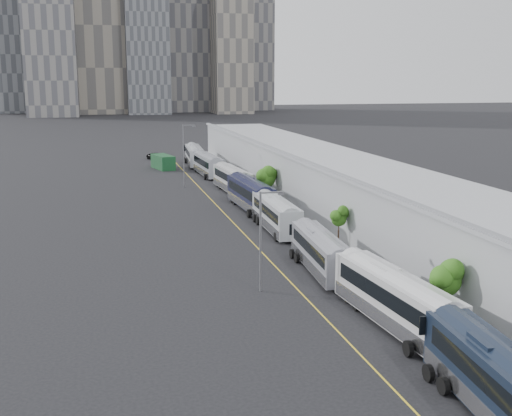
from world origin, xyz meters
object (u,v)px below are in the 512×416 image
object	(u,v)px
bus_5	(250,197)
street_lamp_far	(185,152)
bus_7	(208,166)
bus_8	(194,157)
bus_2	(394,303)
street_lamp_near	(263,234)
suv	(156,156)
bus_6	(232,182)
bus_3	(321,255)
bus_4	(276,217)
shipping_container	(163,162)
bus_1	(504,393)

from	to	relation	value
bus_5	street_lamp_far	xyz separation A→B (m)	(-5.92, 19.11, 3.91)
bus_7	bus_8	distance (m)	14.17
bus_8	street_lamp_far	size ratio (longest dim) A/B	1.37
bus_2	bus_7	distance (m)	72.07
street_lamp_near	suv	bearing A→B (deg)	90.37
bus_5	bus_8	bearing A→B (deg)	88.19
bus_5	bus_6	distance (m)	13.26
bus_3	street_lamp_far	size ratio (longest dim) A/B	1.26
bus_8	bus_2	bearing A→B (deg)	-85.63
bus_7	street_lamp_far	bearing A→B (deg)	-118.73
bus_2	street_lamp_near	size ratio (longest dim) A/B	1.66
street_lamp_far	bus_7	bearing A→B (deg)	64.18
bus_8	bus_4	bearing A→B (deg)	-85.59
bus_7	suv	world-z (taller)	bus_7
bus_7	street_lamp_near	distance (m)	63.12
bus_5	shipping_container	distance (m)	41.63
bus_3	bus_7	size ratio (longest dim) A/B	0.93
suv	bus_4	bearing A→B (deg)	-105.26
bus_1	street_lamp_far	size ratio (longest dim) A/B	1.36
bus_8	street_lamp_far	world-z (taller)	street_lamp_far
street_lamp_far	bus_4	bearing A→B (deg)	-79.32
bus_3	bus_8	bearing A→B (deg)	94.15
suv	bus_8	bearing A→B (deg)	-79.48
bus_3	bus_6	bearing A→B (deg)	92.90
bus_5	bus_4	bearing A→B (deg)	-92.56
street_lamp_near	shipping_container	xyz separation A→B (m)	(-0.55, 73.16, -3.43)
bus_7	bus_2	bearing A→B (deg)	-92.39
bus_5	shipping_container	size ratio (longest dim) A/B	2.05
bus_6	bus_8	size ratio (longest dim) A/B	0.98
bus_4	street_lamp_far	xyz separation A→B (m)	(-5.94, 31.48, 4.01)
bus_3	shipping_container	xyz separation A→B (m)	(-6.82, 69.27, -0.19)
bus_7	street_lamp_far	world-z (taller)	street_lamp_far
bus_1	bus_6	bearing A→B (deg)	94.70
bus_4	bus_6	bearing A→B (deg)	90.37
bus_7	bus_3	bearing A→B (deg)	-92.89
suv	bus_1	bearing A→B (deg)	-107.67
bus_2	bus_3	size ratio (longest dim) A/B	1.09
bus_1	bus_7	xyz separation A→B (m)	(-0.22, 85.10, 0.00)
street_lamp_near	street_lamp_far	bearing A→B (deg)	89.22
bus_3	bus_6	world-z (taller)	bus_6
bus_3	street_lamp_near	bearing A→B (deg)	-144.24
bus_2	bus_5	distance (m)	41.49
bus_2	bus_8	distance (m)	86.24
bus_6	street_lamp_far	bearing A→B (deg)	133.45
bus_4	street_lamp_near	world-z (taller)	street_lamp_near
bus_4	suv	bearing A→B (deg)	97.27
bus_5	bus_7	world-z (taller)	bus_5
bus_5	street_lamp_near	xyz separation A→B (m)	(-6.62, -32.15, 3.06)
bus_7	shipping_container	size ratio (longest dim) A/B	1.97
bus_4	bus_2	bearing A→B (deg)	-88.29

